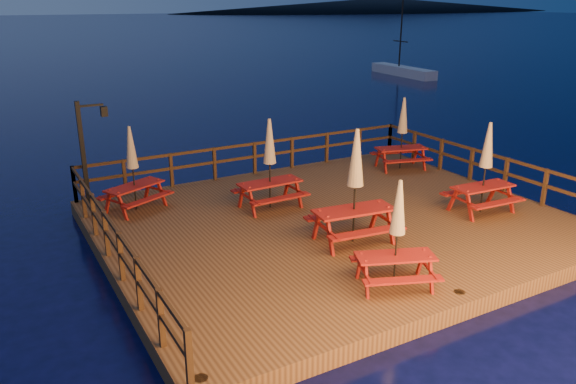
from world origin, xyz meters
name	(u,v)px	position (x,y,z in m)	size (l,w,h in m)	color
ground	(333,233)	(0.00, 0.00, 0.00)	(500.00, 500.00, 0.00)	black
deck	(334,226)	(0.00, 0.00, 0.20)	(12.00, 10.00, 0.40)	#4C2E18
deck_piles	(333,243)	(0.00, 0.00, -0.30)	(11.44, 9.44, 1.40)	#322010
railing	(301,175)	(0.00, 1.78, 1.16)	(11.80, 9.75, 1.10)	#322010
lamp_post	(88,143)	(-5.39, 4.55, 2.20)	(0.85, 0.18, 3.00)	black
headland_right	(384,5)	(185.00, 230.00, 3.50)	(230.40, 86.40, 7.00)	black
sailboat	(403,71)	(23.73, 25.08, 0.37)	(1.80, 7.49, 11.03)	silver
picnic_table_0	(355,185)	(-0.41, -1.46, 1.87)	(2.15, 1.85, 2.83)	maroon
picnic_table_1	(270,162)	(-1.08, 1.66, 1.74)	(1.84, 1.53, 2.57)	maroon
picnic_table_2	(133,167)	(-4.47, 3.39, 1.65)	(2.10, 1.95, 2.40)	maroon
picnic_table_3	(486,166)	(3.92, -1.54, 1.72)	(1.87, 1.57, 2.55)	maroon
picnic_table_4	(397,233)	(-1.00, -3.73, 1.60)	(1.99, 1.83, 2.31)	maroon
picnic_table_5	(402,132)	(4.75, 2.90, 1.70)	(2.07, 1.85, 2.50)	maroon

